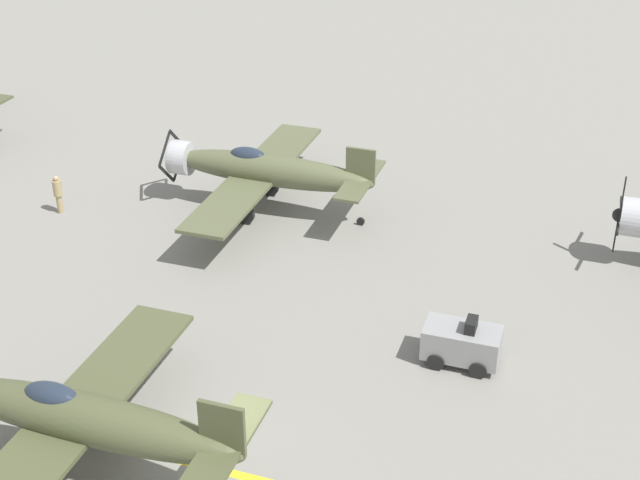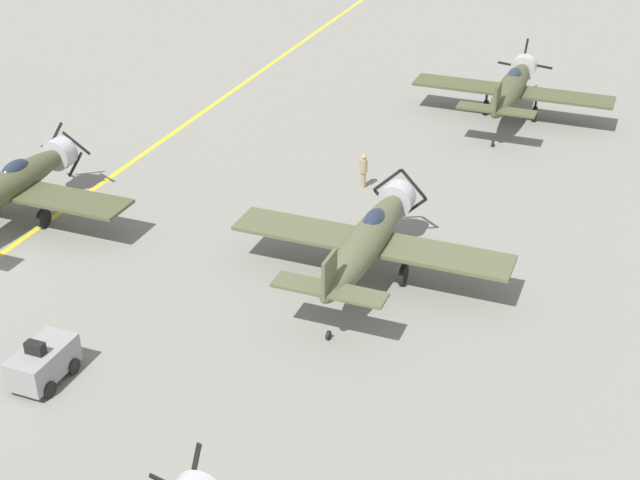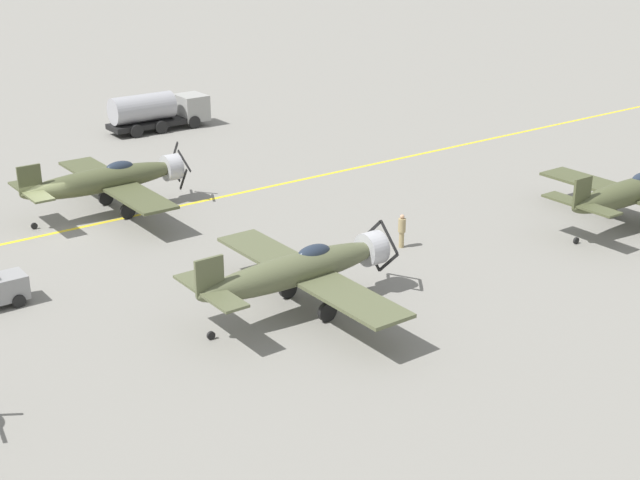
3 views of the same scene
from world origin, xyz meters
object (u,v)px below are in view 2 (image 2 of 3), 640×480
at_px(airplane_far_right, 511,88).
at_px(tow_tractor, 43,362).
at_px(airplane_mid_center, 7,186).
at_px(ground_crew_walking, 363,170).
at_px(airplane_mid_right, 368,240).

relative_size(airplane_far_right, tow_tractor, 4.62).
bearing_deg(tow_tractor, airplane_mid_center, 133.13).
bearing_deg(airplane_far_right, ground_crew_walking, -96.00).
distance_m(airplane_mid_right, airplane_far_right, 21.16).
bearing_deg(tow_tractor, airplane_mid_right, 51.24).
relative_size(airplane_far_right, ground_crew_walking, 6.59).
bearing_deg(airplane_mid_center, airplane_far_right, 57.79).
distance_m(airplane_far_right, tow_tractor, 33.42).
xyz_separation_m(airplane_mid_right, ground_crew_walking, (-3.17, 8.71, -1.02)).
height_order(airplane_mid_right, airplane_mid_center, same).
height_order(airplane_mid_center, airplane_far_right, airplane_far_right).
distance_m(airplane_mid_right, ground_crew_walking, 9.32).
xyz_separation_m(airplane_mid_center, airplane_far_right, (19.26, 22.35, 0.00)).
distance_m(airplane_mid_center, airplane_far_right, 29.50).
xyz_separation_m(airplane_mid_right, airplane_far_right, (1.95, 21.07, 0.00)).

